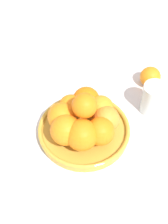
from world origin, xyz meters
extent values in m
plane|color=silver|center=(0.00, 0.00, 0.00)|extent=(4.00, 4.00, 0.00)
cylinder|color=gold|center=(0.00, 0.00, 0.01)|extent=(0.25, 0.25, 0.02)
torus|color=gold|center=(0.00, 0.00, 0.02)|extent=(0.25, 0.25, 0.01)
sphere|color=orange|center=(-0.06, 0.02, 0.07)|extent=(0.08, 0.08, 0.08)
sphere|color=orange|center=(-0.05, -0.03, 0.06)|extent=(0.06, 0.06, 0.06)
sphere|color=orange|center=(-0.02, -0.06, 0.07)|extent=(0.08, 0.08, 0.08)
sphere|color=orange|center=(0.03, -0.05, 0.07)|extent=(0.08, 0.08, 0.08)
sphere|color=orange|center=(0.05, -0.02, 0.07)|extent=(0.08, 0.08, 0.08)
sphere|color=orange|center=(0.05, 0.03, 0.07)|extent=(0.07, 0.07, 0.07)
sphere|color=orange|center=(0.01, 0.06, 0.06)|extent=(0.07, 0.07, 0.07)
sphere|color=orange|center=(-0.03, 0.05, 0.06)|extent=(0.07, 0.07, 0.07)
sphere|color=orange|center=(0.01, 0.00, 0.12)|extent=(0.06, 0.06, 0.06)
sphere|color=orange|center=(-0.14, 0.24, 0.03)|extent=(0.06, 0.06, 0.06)
cylinder|color=silver|center=(-0.04, 0.21, 0.05)|extent=(0.07, 0.07, 0.09)
cube|color=beige|center=(0.19, -0.19, 0.00)|extent=(0.13, 0.13, 0.01)
camera|label=1|loc=(0.50, -0.11, 0.70)|focal=50.00mm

